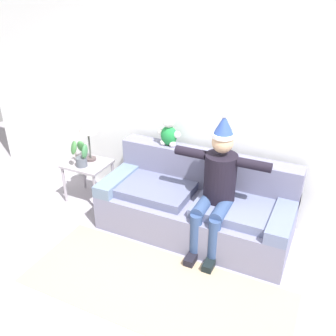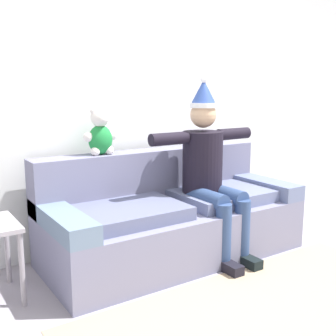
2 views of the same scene
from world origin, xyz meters
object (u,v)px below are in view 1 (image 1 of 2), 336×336
teddy_bear (169,132)px  side_table (88,168)px  table_lamp (88,128)px  potted_plant (81,154)px  person_seated (217,184)px  candle_tall (75,149)px  couch (197,204)px

teddy_bear → side_table: teddy_bear is taller
table_lamp → potted_plant: bearing=-87.9°
table_lamp → person_seated: bearing=-8.5°
table_lamp → candle_tall: table_lamp is taller
side_table → table_lamp: table_lamp is taller
side_table → candle_tall: (-0.15, -0.02, 0.25)m
person_seated → teddy_bear: bearing=149.5°
potted_plant → table_lamp: bearing=92.1°
teddy_bear → potted_plant: 1.15m
couch → teddy_bear: teddy_bear is taller
couch → side_table: couch is taller
couch → potted_plant: 1.58m
potted_plant → couch: bearing=3.8°
teddy_bear → potted_plant: size_ratio=1.03×
couch → teddy_bear: 0.91m
person_seated → table_lamp: bearing=171.5°
person_seated → candle_tall: person_seated is taller
teddy_bear → potted_plant: teddy_bear is taller
table_lamp → potted_plant: 0.34m
person_seated → teddy_bear: size_ratio=3.94×
side_table → person_seated: bearing=-5.6°
couch → teddy_bear: bearing=150.5°
side_table → table_lamp: 0.54m
teddy_bear → table_lamp: size_ratio=0.67×
table_lamp → potted_plant: (0.01, -0.20, -0.28)m
teddy_bear → side_table: size_ratio=0.70×
couch → candle_tall: (-1.69, -0.01, 0.37)m
teddy_bear → side_table: (-1.04, -0.28, -0.59)m
teddy_bear → candle_tall: (-1.19, -0.30, -0.34)m
candle_tall → person_seated: bearing=-4.6°
person_seated → side_table: bearing=174.4°
couch → candle_tall: 1.73m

